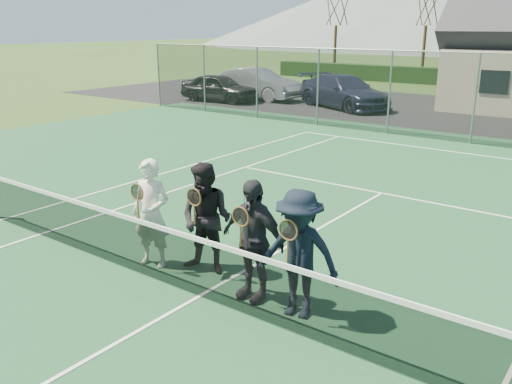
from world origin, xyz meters
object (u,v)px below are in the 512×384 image
car_b (256,84)px  car_c (344,92)px  tennis_net (198,264)px  car_a (219,88)px  player_c (252,240)px  player_b (207,219)px  player_a (151,213)px  player_d (299,254)px

car_b → car_c: size_ratio=0.93×
car_c → tennis_net: 19.90m
car_a → tennis_net: 21.54m
car_c → player_c: 19.71m
player_b → player_c: 1.14m
car_b → player_a: 21.41m
car_a → car_b: (0.96, 1.91, 0.11)m
tennis_net → player_a: player_a is taller
player_b → player_d: bearing=-8.9°
car_b → player_d: player_d is taller
player_a → player_b: bearing=21.7°
tennis_net → player_d: 1.54m
car_b → player_c: size_ratio=2.79×
player_a → player_b: same height
player_c → player_d: 0.80m
player_c → tennis_net: bearing=-143.1°
car_a → player_c: size_ratio=2.35×
car_c → player_d: player_d is taller
player_a → player_c: 2.00m
tennis_net → player_a: (-1.37, 0.38, 0.38)m
car_c → player_b: player_b is taller
player_c → player_b: bearing=166.6°
car_b → player_a: size_ratio=2.79×
car_a → car_b: bearing=-31.2°
car_a → tennis_net: size_ratio=0.36×
tennis_net → player_d: bearing=17.0°
car_c → player_c: (8.07, -17.98, 0.14)m
player_a → player_d: bearing=1.1°
player_c → player_d: size_ratio=1.00×
car_c → tennis_net: (7.44, -18.45, -0.24)m
car_c → player_d: bearing=-129.6°
car_a → car_b: 2.14m
car_b → tennis_net: (12.79, -18.49, -0.29)m
car_a → player_d: bearing=-141.2°
car_b → car_c: 5.35m
player_a → player_c: (1.99, 0.09, -0.00)m
car_c → player_d: 20.08m
car_b → car_c: bearing=-90.6°
player_a → player_d: same height
tennis_net → player_b: size_ratio=6.49×
tennis_net → player_a: size_ratio=6.49×
tennis_net → player_a: bearing=164.3°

